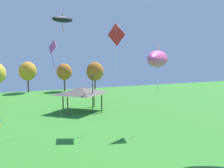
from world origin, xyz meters
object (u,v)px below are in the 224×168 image
park_pavilion (82,91)px  light_post_0 (93,92)px  treeline_tree_4 (64,72)px  kite_flying_0 (53,48)px  kite_flying_3 (158,59)px  kite_flying_7 (63,19)px  kite_flying_10 (116,36)px  treeline_tree_3 (28,71)px  treeline_tree_5 (95,71)px

park_pavilion → light_post_0: 2.22m
treeline_tree_4 → kite_flying_0: bearing=-101.9°
park_pavilion → kite_flying_3: bearing=-88.4°
kite_flying_7 → kite_flying_10: kite_flying_10 is taller
treeline_tree_3 → treeline_tree_5: (15.19, -1.03, -0.38)m
light_post_0 → treeline_tree_4: treeline_tree_4 is taller
kite_flying_0 → light_post_0: kite_flying_0 is taller
treeline_tree_3 → treeline_tree_4: treeline_tree_3 is taller
treeline_tree_3 → treeline_tree_5: 15.23m
treeline_tree_3 → treeline_tree_5: bearing=-3.9°
kite_flying_3 → treeline_tree_4: bearing=89.6°
kite_flying_3 → treeline_tree_5: size_ratio=0.72×
kite_flying_3 → light_post_0: kite_flying_3 is taller
kite_flying_3 → light_post_0: (0.59, 18.25, -5.03)m
treeline_tree_3 → kite_flying_10: bearing=-72.6°
kite_flying_0 → kite_flying_3: (5.48, -13.00, -1.00)m
kite_flying_7 → light_post_0: 16.67m
treeline_tree_3 → treeline_tree_5: treeline_tree_3 is taller
kite_flying_7 → kite_flying_10: (7.28, 6.85, -0.63)m
light_post_0 → kite_flying_10: bearing=-80.3°
kite_flying_10 → kite_flying_0: bearing=171.1°
kite_flying_10 → light_post_0: size_ratio=0.95×
kite_flying_3 → treeline_tree_3: size_ratio=0.70×
light_post_0 → treeline_tree_4: bearing=90.8°
kite_flying_7 → treeline_tree_4: 36.48m
kite_flying_0 → treeline_tree_5: bearing=64.4°
park_pavilion → treeline_tree_4: bearing=87.6°
kite_flying_7 → treeline_tree_3: bearing=93.1°
park_pavilion → treeline_tree_4: treeline_tree_4 is taller
kite_flying_3 → kite_flying_7: bearing=138.1°
treeline_tree_4 → kite_flying_7: bearing=-99.5°
light_post_0 → treeline_tree_3: 24.58m
kite_flying_3 → kite_flying_10: size_ratio=0.90×
kite_flying_10 → kite_flying_3: bearing=-98.0°
kite_flying_7 → treeline_tree_4: size_ratio=0.34×
kite_flying_10 → treeline_tree_3: kite_flying_10 is taller
park_pavilion → treeline_tree_4: size_ratio=1.02×
kite_flying_0 → kite_flying_10: kite_flying_10 is taller
kite_flying_10 → park_pavilion: (-2.24, 8.27, -7.51)m
kite_flying_3 → kite_flying_7: size_ratio=2.23×
treeline_tree_5 → treeline_tree_4: bearing=179.7°
kite_flying_0 → treeline_tree_3: bearing=94.2°
park_pavilion → light_post_0: (1.15, -1.90, 0.08)m
kite_flying_0 → park_pavilion: 10.61m
kite_flying_0 → kite_flying_3: bearing=-67.1°
kite_flying_0 → kite_flying_10: size_ratio=0.62×
treeline_tree_3 → treeline_tree_4: bearing=-7.2°
park_pavilion → kite_flying_7: bearing=-108.4°
kite_flying_7 → treeline_tree_3: (-1.98, 36.35, -6.52)m
kite_flying_10 → park_pavilion: kite_flying_10 is taller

